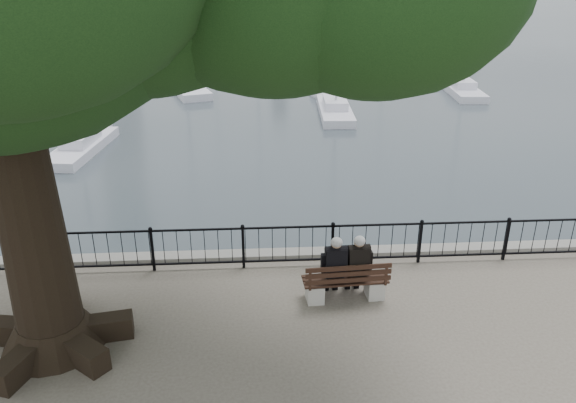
{
  "coord_description": "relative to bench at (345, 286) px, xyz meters",
  "views": [
    {
      "loc": [
        -0.69,
        -8.59,
        6.41
      ],
      "look_at": [
        0.0,
        2.5,
        1.6
      ],
      "focal_mm": 35.0,
      "sensor_mm": 36.0,
      "label": 1
    }
  ],
  "objects": [
    {
      "name": "sailboat_e",
      "position": [
        -14.98,
        31.0,
        -0.98
      ],
      "size": [
        1.93,
        5.63,
        11.57
      ],
      "color": "white",
      "rests_on": "ground"
    },
    {
      "name": "person_left",
      "position": [
        -0.23,
        0.08,
        0.35
      ],
      "size": [
        0.44,
        0.73,
        1.45
      ],
      "color": "black",
      "rests_on": "ground"
    },
    {
      "name": "sailboat_c",
      "position": [
        2.42,
        18.63,
        -0.99
      ],
      "size": [
        1.84,
        5.7,
        11.3
      ],
      "color": "white",
      "rests_on": "ground"
    },
    {
      "name": "sailboat_h",
      "position": [
        -4.89,
        37.6,
        -0.96
      ],
      "size": [
        3.39,
        6.2,
        12.97
      ],
      "color": "white",
      "rests_on": "ground"
    },
    {
      "name": "bench",
      "position": [
        0.0,
        0.0,
        0.0
      ],
      "size": [
        1.76,
        0.63,
        0.91
      ],
      "color": "#A3A097",
      "rests_on": "ground"
    },
    {
      "name": "lion_monument",
      "position": [
        0.92,
        48.85,
        0.84
      ],
      "size": [
        5.83,
        5.83,
        8.64
      ],
      "color": "gray",
      "rests_on": "ground"
    },
    {
      "name": "sailboat_g",
      "position": [
        8.03,
        32.5,
        -1.02
      ],
      "size": [
        1.67,
        5.02,
        9.59
      ],
      "color": "white",
      "rests_on": "ground"
    },
    {
      "name": "harbor",
      "position": [
        -1.08,
        1.91,
        -0.82
      ],
      "size": [
        260.0,
        260.0,
        1.2
      ],
      "color": "gray",
      "rests_on": "ground"
    },
    {
      "name": "railing",
      "position": [
        -1.08,
        1.41,
        0.24
      ],
      "size": [
        22.06,
        0.06,
        1.0
      ],
      "color": "black",
      "rests_on": "ground"
    },
    {
      "name": "sailboat_d",
      "position": [
        10.68,
        23.18,
        -1.03
      ],
      "size": [
        2.0,
        5.88,
        9.5
      ],
      "color": "white",
      "rests_on": "ground"
    },
    {
      "name": "sailboat_b",
      "position": [
        -5.8,
        24.64,
        -0.95
      ],
      "size": [
        3.47,
        6.28,
        13.21
      ],
      "color": "white",
      "rests_on": "ground"
    },
    {
      "name": "sailboat_f",
      "position": [
        -1.43,
        29.56,
        -0.98
      ],
      "size": [
        2.32,
        5.03,
        10.88
      ],
      "color": "white",
      "rests_on": "ground"
    },
    {
      "name": "person_right",
      "position": [
        0.23,
        0.11,
        0.35
      ],
      "size": [
        0.44,
        0.73,
        1.45
      ],
      "color": "black",
      "rests_on": "ground"
    },
    {
      "name": "sailboat_a",
      "position": [
        -8.99,
        13.15,
        -1.03
      ],
      "size": [
        2.03,
        5.23,
        9.04
      ],
      "color": "white",
      "rests_on": "ground"
    }
  ]
}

